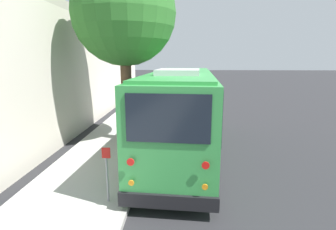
{
  "coord_description": "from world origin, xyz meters",
  "views": [
    {
      "loc": [
        -10.8,
        0.11,
        3.85
      ],
      "look_at": [
        0.97,
        0.68,
        1.3
      ],
      "focal_mm": 28.0,
      "sensor_mm": 36.0,
      "label": 1
    }
  ],
  "objects_px": {
    "parked_sedan_silver": "(180,89)",
    "shuttle_bus": "(181,108)",
    "sign_post_far": "(121,160)",
    "parked_sedan_maroon": "(178,97)",
    "sign_post_near": "(107,174)",
    "street_tree": "(124,7)",
    "parked_sedan_blue": "(178,84)"
  },
  "relations": [
    {
      "from": "parked_sedan_silver",
      "to": "sign_post_near",
      "type": "bearing_deg",
      "value": 176.01
    },
    {
      "from": "sign_post_far",
      "to": "sign_post_near",
      "type": "bearing_deg",
      "value": -180.0
    },
    {
      "from": "parked_sedan_blue",
      "to": "street_tree",
      "type": "height_order",
      "value": "street_tree"
    },
    {
      "from": "parked_sedan_blue",
      "to": "sign_post_far",
      "type": "height_order",
      "value": "parked_sedan_blue"
    },
    {
      "from": "parked_sedan_maroon",
      "to": "parked_sedan_silver",
      "type": "relative_size",
      "value": 1.1
    },
    {
      "from": "parked_sedan_maroon",
      "to": "parked_sedan_blue",
      "type": "distance_m",
      "value": 12.57
    },
    {
      "from": "parked_sedan_silver",
      "to": "street_tree",
      "type": "height_order",
      "value": "street_tree"
    },
    {
      "from": "shuttle_bus",
      "to": "street_tree",
      "type": "relative_size",
      "value": 1.13
    },
    {
      "from": "parked_sedan_silver",
      "to": "sign_post_near",
      "type": "relative_size",
      "value": 2.84
    },
    {
      "from": "parked_sedan_maroon",
      "to": "street_tree",
      "type": "relative_size",
      "value": 0.54
    },
    {
      "from": "sign_post_near",
      "to": "sign_post_far",
      "type": "bearing_deg",
      "value": 0.0
    },
    {
      "from": "parked_sedan_blue",
      "to": "street_tree",
      "type": "xyz_separation_m",
      "value": [
        -23.04,
        2.13,
        5.41
      ]
    },
    {
      "from": "parked_sedan_silver",
      "to": "shuttle_bus",
      "type": "bearing_deg",
      "value": -179.07
    },
    {
      "from": "parked_sedan_silver",
      "to": "parked_sedan_blue",
      "type": "xyz_separation_m",
      "value": [
        6.0,
        0.21,
        -0.01
      ]
    },
    {
      "from": "shuttle_bus",
      "to": "parked_sedan_blue",
      "type": "distance_m",
      "value": 24.52
    },
    {
      "from": "shuttle_bus",
      "to": "sign_post_near",
      "type": "distance_m",
      "value": 4.65
    },
    {
      "from": "shuttle_bus",
      "to": "sign_post_far",
      "type": "xyz_separation_m",
      "value": [
        -2.57,
        1.91,
        -1.2
      ]
    },
    {
      "from": "parked_sedan_maroon",
      "to": "parked_sedan_silver",
      "type": "height_order",
      "value": "parked_sedan_silver"
    },
    {
      "from": "shuttle_bus",
      "to": "sign_post_near",
      "type": "height_order",
      "value": "shuttle_bus"
    },
    {
      "from": "shuttle_bus",
      "to": "sign_post_near",
      "type": "xyz_separation_m",
      "value": [
        -4.12,
        1.91,
        -0.97
      ]
    },
    {
      "from": "sign_post_far",
      "to": "street_tree",
      "type": "bearing_deg",
      "value": 7.89
    },
    {
      "from": "parked_sedan_silver",
      "to": "street_tree",
      "type": "bearing_deg",
      "value": 172.7
    },
    {
      "from": "parked_sedan_silver",
      "to": "sign_post_near",
      "type": "height_order",
      "value": "sign_post_near"
    },
    {
      "from": "sign_post_near",
      "to": "shuttle_bus",
      "type": "bearing_deg",
      "value": -24.93
    },
    {
      "from": "parked_sedan_maroon",
      "to": "sign_post_near",
      "type": "distance_m",
      "value": 16.13
    },
    {
      "from": "street_tree",
      "to": "sign_post_near",
      "type": "height_order",
      "value": "street_tree"
    },
    {
      "from": "parked_sedan_silver",
      "to": "parked_sedan_blue",
      "type": "height_order",
      "value": "parked_sedan_silver"
    },
    {
      "from": "parked_sedan_silver",
      "to": "sign_post_far",
      "type": "bearing_deg",
      "value": 175.68
    },
    {
      "from": "street_tree",
      "to": "sign_post_far",
      "type": "relative_size",
      "value": 7.96
    },
    {
      "from": "shuttle_bus",
      "to": "street_tree",
      "type": "xyz_separation_m",
      "value": [
        1.44,
        2.47,
        4.12
      ]
    },
    {
      "from": "parked_sedan_silver",
      "to": "sign_post_far",
      "type": "xyz_separation_m",
      "value": [
        -21.05,
        1.79,
        0.07
      ]
    },
    {
      "from": "shuttle_bus",
      "to": "parked_sedan_silver",
      "type": "xyz_separation_m",
      "value": [
        18.48,
        0.13,
        -1.28
      ]
    }
  ]
}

